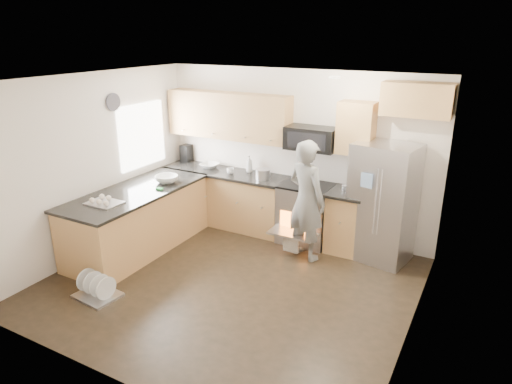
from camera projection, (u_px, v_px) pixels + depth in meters
The scene contains 8 objects.
ground at pixel (230, 284), 5.96m from camera, with size 4.50×4.50×0.00m, color black.
room_shell at pixel (225, 160), 5.44m from camera, with size 4.54×4.04×2.62m.
back_cabinet_run at pixel (255, 173), 7.35m from camera, with size 4.45×0.64×2.50m.
peninsula at pixel (138, 220), 6.80m from camera, with size 0.96×2.36×1.03m.
stove_range at pixel (306, 200), 6.98m from camera, with size 0.76×0.97×1.79m.
refrigerator at pixel (382, 203), 6.40m from camera, with size 0.93×0.78×1.69m.
person at pixel (307, 200), 6.42m from camera, with size 0.64×0.42×1.74m, color slate.
dish_rack at pixel (97, 290), 5.65m from camera, with size 0.56×0.47×0.32m.
Camera 1 is at (2.80, -4.43, 3.12)m, focal length 32.00 mm.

